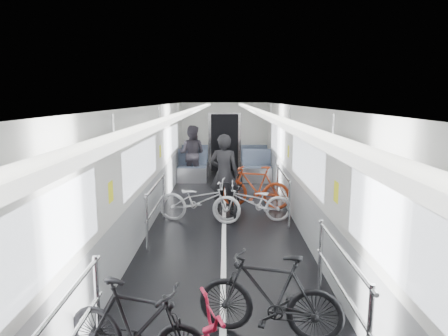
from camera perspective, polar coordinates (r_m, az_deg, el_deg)
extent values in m
cube|color=black|center=(7.51, -0.02, -9.91)|extent=(3.00, 14.00, 0.01)
cube|color=white|center=(7.07, -0.02, 8.70)|extent=(3.00, 14.00, 0.02)
cube|color=silver|center=(7.35, -11.79, -0.88)|extent=(0.02, 14.00, 2.40)
cube|color=silver|center=(7.34, 11.77, -0.89)|extent=(0.02, 14.00, 2.40)
cube|color=silver|center=(14.13, 0.09, 4.47)|extent=(3.00, 0.02, 2.40)
cube|color=white|center=(7.51, -0.02, -9.88)|extent=(0.08, 13.80, 0.01)
cube|color=gray|center=(7.52, -11.36, -6.50)|extent=(0.01, 13.90, 0.90)
cube|color=gray|center=(7.51, 11.34, -6.52)|extent=(0.01, 13.90, 0.90)
cube|color=white|center=(7.31, -11.61, 0.66)|extent=(0.01, 10.80, 0.75)
cube|color=white|center=(7.30, 11.60, 0.65)|extent=(0.01, 10.80, 0.75)
cube|color=white|center=(7.09, -4.51, 8.19)|extent=(0.14, 13.40, 0.05)
cube|color=white|center=(7.09, 4.48, 8.19)|extent=(0.14, 13.40, 0.05)
cube|color=black|center=(14.09, 0.09, 3.64)|extent=(0.95, 0.10, 2.00)
imported|color=black|center=(4.07, -12.16, -21.40)|extent=(1.57, 0.88, 0.91)
imported|color=#B7B9BD|center=(8.30, -3.54, -4.67)|extent=(1.84, 0.96, 0.92)
imported|color=black|center=(4.51, 6.53, -17.62)|extent=(1.64, 0.83, 0.95)
imported|color=silver|center=(8.37, 4.13, -4.86)|extent=(1.60, 0.59, 0.84)
imported|color=#9D3113|center=(9.37, 4.44, -2.72)|extent=(1.74, 0.96, 1.01)
imported|color=black|center=(8.83, 1.84, -4.10)|extent=(0.63, 1.59, 0.82)
imported|color=black|center=(8.82, 0.00, -0.89)|extent=(0.72, 0.54, 1.79)
imported|color=#2B272E|center=(12.33, -4.61, 2.07)|extent=(0.96, 0.82, 1.74)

